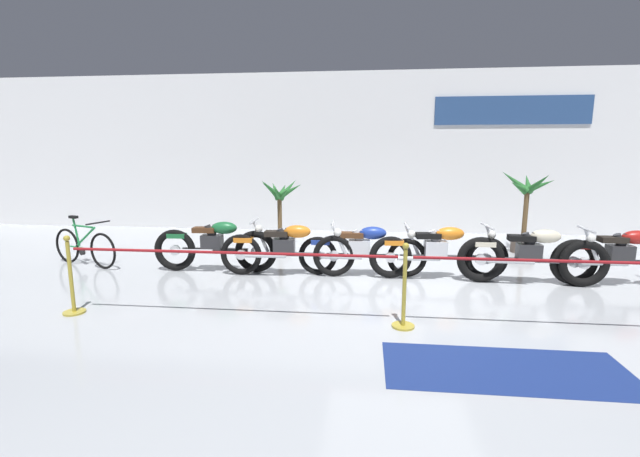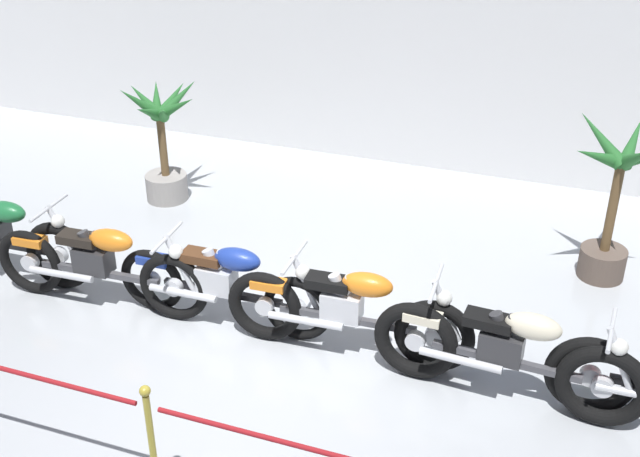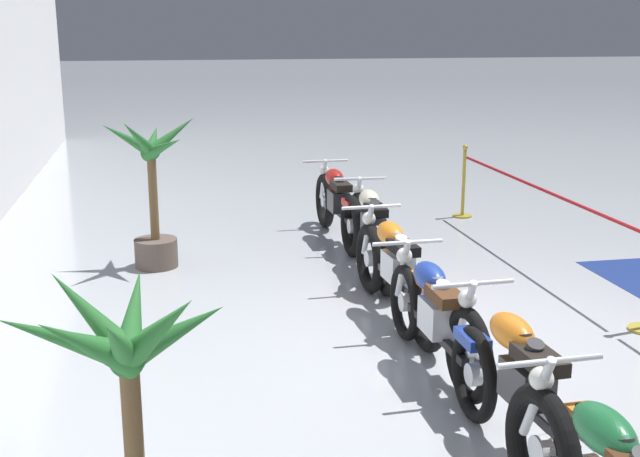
{
  "view_description": "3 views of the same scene",
  "coord_description": "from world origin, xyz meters",
  "views": [
    {
      "loc": [
        -0.62,
        -6.56,
        2.1
      ],
      "look_at": [
        -1.35,
        0.16,
        0.91
      ],
      "focal_mm": 24.0,
      "sensor_mm": 36.0,
      "label": 1
    },
    {
      "loc": [
        2.41,
        -5.12,
        4.56
      ],
      "look_at": [
        0.06,
        1.39,
        0.81
      ],
      "focal_mm": 45.0,
      "sensor_mm": 36.0,
      "label": 2
    },
    {
      "loc": [
        -6.29,
        2.69,
        2.7
      ],
      "look_at": [
        1.26,
        1.2,
        0.74
      ],
      "focal_mm": 45.0,
      "sensor_mm": 36.0,
      "label": 3
    }
  ],
  "objects": [
    {
      "name": "ground_plane",
      "position": [
        0.0,
        0.0,
        0.0
      ],
      "size": [
        120.0,
        120.0,
        0.0
      ],
      "primitive_type": "plane",
      "color": "#B2B7BC"
    },
    {
      "name": "back_wall",
      "position": [
        0.01,
        5.12,
        2.1
      ],
      "size": [
        28.0,
        0.29,
        4.2
      ],
      "color": "white",
      "rests_on": "ground"
    },
    {
      "name": "motorcycle_orange_1",
      "position": [
        -1.95,
        0.53,
        0.47
      ],
      "size": [
        2.34,
        0.62,
        0.94
      ],
      "color": "black",
      "rests_on": "ground"
    },
    {
      "name": "motorcycle_blue_2",
      "position": [
        -0.66,
        0.65,
        0.46
      ],
      "size": [
        2.21,
        0.62,
        0.92
      ],
      "color": "black",
      "rests_on": "ground"
    },
    {
      "name": "motorcycle_orange_3",
      "position": [
        0.61,
        0.6,
        0.46
      ],
      "size": [
        2.32,
        0.62,
        0.94
      ],
      "color": "black",
      "rests_on": "ground"
    },
    {
      "name": "motorcycle_cream_4",
      "position": [
        2.06,
        0.45,
        0.47
      ],
      "size": [
        2.33,
        0.62,
        0.96
      ],
      "color": "black",
      "rests_on": "ground"
    },
    {
      "name": "potted_palm_left_of_row",
      "position": [
        2.74,
        2.82,
        0.83
      ],
      "size": [
        1.07,
        1.1,
        1.79
      ],
      "color": "brown",
      "rests_on": "ground"
    },
    {
      "name": "potted_palm_right_of_row",
      "position": [
        -2.56,
        2.92,
        0.78
      ],
      "size": [
        1.01,
        1.13,
        1.59
      ],
      "color": "gray",
      "rests_on": "ground"
    },
    {
      "name": "stanchion_far_left",
      "position": [
        -1.38,
        -1.54,
        0.72
      ],
      "size": [
        8.93,
        0.28,
        1.05
      ],
      "color": "gold",
      "rests_on": "ground"
    }
  ]
}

